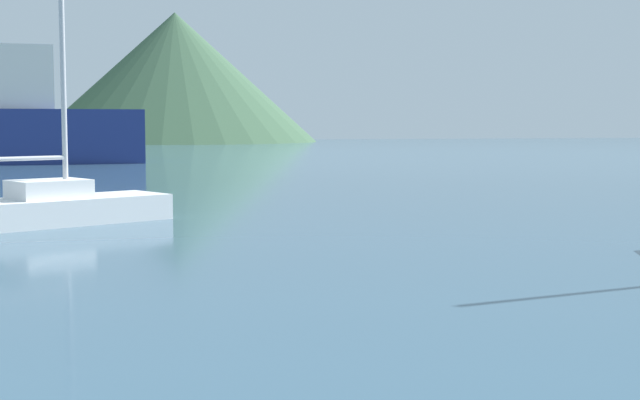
{
  "coord_description": "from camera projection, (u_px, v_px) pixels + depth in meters",
  "views": [
    {
      "loc": [
        -2.59,
        2.17,
        2.27
      ],
      "look_at": [
        0.65,
        14.0,
        1.2
      ],
      "focal_mm": 50.0,
      "sensor_mm": 36.0,
      "label": 1
    }
  ],
  "objects": [
    {
      "name": "sailboat_inner",
      "position": [
        50.0,
        205.0,
        19.83
      ],
      "size": [
        5.55,
        3.95,
        8.07
      ],
      "rotation": [
        0.0,
        0.0,
        0.47
      ],
      "color": "white",
      "rests_on": "ground_plane"
    },
    {
      "name": "hill_central",
      "position": [
        176.0,
        77.0,
        106.46
      ],
      "size": [
        33.77,
        33.77,
        15.37
      ],
      "color": "#38563D",
      "rests_on": "ground_plane"
    }
  ]
}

